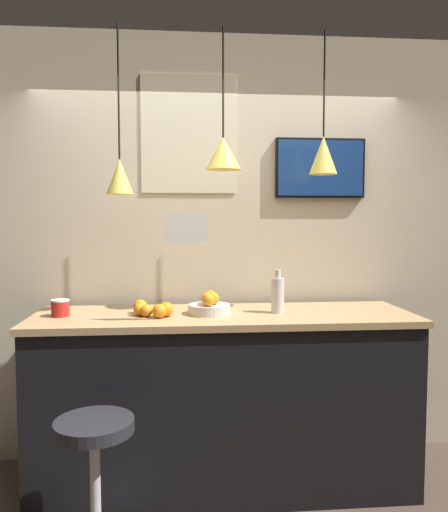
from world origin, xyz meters
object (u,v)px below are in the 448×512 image
(mounted_tv, at_px, (320,168))
(bar_stool, at_px, (95,469))
(juice_bottle, at_px, (278,295))
(fruit_bowl, at_px, (209,306))
(spread_jar, at_px, (60,308))

(mounted_tv, bearing_deg, bar_stool, -142.09)
(juice_bottle, bearing_deg, fruit_bowl, -179.80)
(mounted_tv, bearing_deg, fruit_bowl, -151.64)
(fruit_bowl, distance_m, juice_bottle, 0.42)
(bar_stool, relative_size, fruit_bowl, 2.74)
(bar_stool, height_order, spread_jar, spread_jar)
(bar_stool, bearing_deg, juice_bottle, 32.81)
(juice_bottle, relative_size, mounted_tv, 0.43)
(spread_jar, distance_m, mounted_tv, 1.94)
(fruit_bowl, distance_m, mounted_tv, 1.26)
(bar_stool, xyz_separation_m, mounted_tv, (1.38, 1.07, 1.54))
(spread_jar, bearing_deg, fruit_bowl, -0.10)
(fruit_bowl, relative_size, spread_jar, 2.39)
(juice_bottle, bearing_deg, spread_jar, 180.00)
(bar_stool, bearing_deg, fruit_bowl, 47.85)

